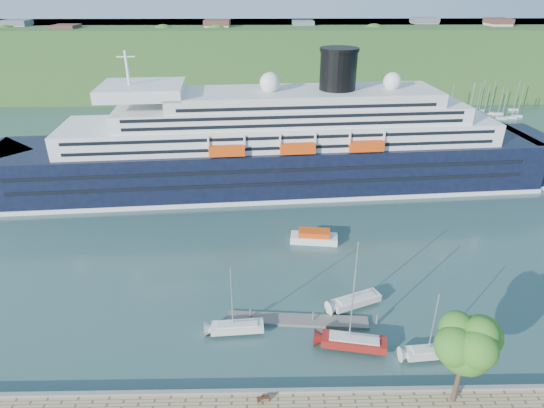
{
  "coord_description": "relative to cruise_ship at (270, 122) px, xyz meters",
  "views": [
    {
      "loc": [
        -4.24,
        -32.87,
        38.39
      ],
      "look_at": [
        -3.07,
        30.0,
        7.3
      ],
      "focal_mm": 30.0,
      "sensor_mm": 36.0,
      "label": 1
    }
  ],
  "objects": [
    {
      "name": "promenade_tree",
      "position": [
        17.29,
        -54.6,
        -7.11
      ],
      "size": [
        6.73,
        6.73,
        11.15
      ],
      "primitive_type": null,
      "color": "#276219",
      "rests_on": "promenade"
    },
    {
      "name": "sailboat_white_near",
      "position": [
        -4.62,
        -43.53,
        -9.18
      ],
      "size": [
        7.1,
        2.44,
        9.02
      ],
      "primitive_type": null,
      "rotation": [
        0.0,
        0.0,
        0.07
      ],
      "color": "silver",
      "rests_on": "ground"
    },
    {
      "name": "park_bench",
      "position": [
        -1.5,
        -54.3,
        -12.26
      ],
      "size": [
        1.39,
        0.72,
        0.85
      ],
      "primitive_type": null,
      "rotation": [
        0.0,
        0.0,
        0.14
      ],
      "color": "#492515",
      "rests_on": "promenade"
    },
    {
      "name": "floating_pontoon",
      "position": [
        2.77,
        -41.58,
        -13.49
      ],
      "size": [
        17.74,
        3.65,
        0.39
      ],
      "primitive_type": null,
      "rotation": [
        0.0,
        0.0,
        -0.09
      ],
      "color": "#66625B",
      "rests_on": "ground"
    },
    {
      "name": "quay_coping",
      "position": [
        3.02,
        -53.3,
        -12.54
      ],
      "size": [
        220.0,
        0.5,
        0.3
      ],
      "primitive_type": "cube",
      "color": "slate",
      "rests_on": "promenade"
    },
    {
      "name": "sailboat_white_far",
      "position": [
        10.58,
        -38.82,
        -8.94
      ],
      "size": [
        7.58,
        4.72,
        9.5
      ],
      "primitive_type": null,
      "rotation": [
        0.0,
        0.0,
        0.4
      ],
      "color": "silver",
      "rests_on": "ground"
    },
    {
      "name": "far_hillside",
      "position": [
        3.02,
        91.9,
        -1.69
      ],
      "size": [
        400.0,
        50.0,
        24.0
      ],
      "primitive_type": "cube",
      "color": "#2D5522",
      "rests_on": "ground"
    },
    {
      "name": "cruise_ship",
      "position": [
        0.0,
        0.0,
        0.0
      ],
      "size": [
        122.92,
        27.31,
        27.37
      ],
      "primitive_type": null,
      "rotation": [
        0.0,
        0.0,
        0.08
      ],
      "color": "black",
      "rests_on": "ground"
    },
    {
      "name": "sailboat_red",
      "position": [
        8.91,
        -46.44,
        -8.44
      ],
      "size": [
        8.41,
        3.71,
        10.5
      ],
      "primitive_type": null,
      "rotation": [
        0.0,
        0.0,
        -0.18
      ],
      "color": "maroon",
      "rests_on": "ground"
    },
    {
      "name": "sailboat_extra",
      "position": [
        17.44,
        -47.96,
        -9.44
      ],
      "size": [
        6.72,
        2.42,
        8.5
      ],
      "primitive_type": null,
      "rotation": [
        0.0,
        0.0,
        0.09
      ],
      "color": "silver",
      "rests_on": "ground"
    },
    {
      "name": "tender_launch",
      "position": [
        6.78,
        -22.38,
        -12.63
      ],
      "size": [
        7.92,
        3.54,
        2.11
      ],
      "primitive_type": null,
      "rotation": [
        0.0,
        0.0,
        -0.12
      ],
      "color": "#E1440D",
      "rests_on": "ground"
    },
    {
      "name": "ground",
      "position": [
        3.02,
        -53.1,
        -13.69
      ],
      "size": [
        400.0,
        400.0,
        0.0
      ],
      "primitive_type": "plane",
      "color": "#284844",
      "rests_on": "ground"
    }
  ]
}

